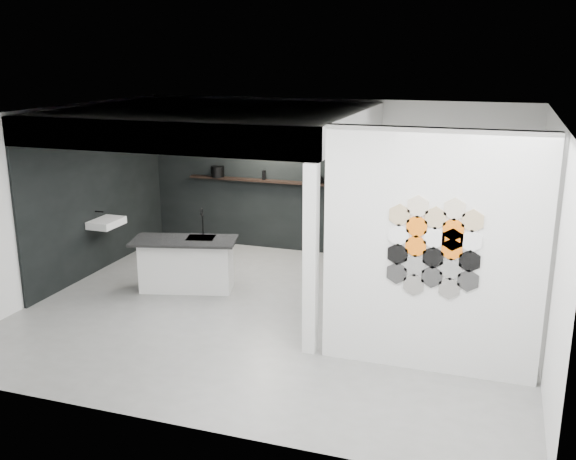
# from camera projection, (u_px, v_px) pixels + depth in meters

# --- Properties ---
(floor) EXTENTS (7.00, 6.00, 0.01)m
(floor) POSITION_uv_depth(u_px,v_px,m) (275.00, 313.00, 9.11)
(floor) COLOR slate
(partition_panel) EXTENTS (2.45, 0.15, 2.80)m
(partition_panel) POSITION_uv_depth(u_px,v_px,m) (432.00, 254.00, 7.14)
(partition_panel) COLOR silver
(partition_panel) RESTS_ON floor
(bay_clad_back) EXTENTS (4.40, 0.04, 2.35)m
(bay_clad_back) POSITION_uv_depth(u_px,v_px,m) (262.00, 186.00, 11.91)
(bay_clad_back) COLOR black
(bay_clad_back) RESTS_ON floor
(bay_clad_left) EXTENTS (0.04, 4.00, 2.35)m
(bay_clad_left) POSITION_uv_depth(u_px,v_px,m) (100.00, 200.00, 10.77)
(bay_clad_left) COLOR black
(bay_clad_left) RESTS_ON floor
(bulkhead) EXTENTS (4.40, 4.00, 0.40)m
(bulkhead) POSITION_uv_depth(u_px,v_px,m) (215.00, 122.00, 9.74)
(bulkhead) COLOR silver
(bulkhead) RESTS_ON corner_column
(corner_column) EXTENTS (0.16, 0.16, 2.35)m
(corner_column) POSITION_uv_depth(u_px,v_px,m) (311.00, 261.00, 7.63)
(corner_column) COLOR silver
(corner_column) RESTS_ON floor
(fascia_beam) EXTENTS (4.40, 0.16, 0.40)m
(fascia_beam) POSITION_uv_depth(u_px,v_px,m) (151.00, 137.00, 7.99)
(fascia_beam) COLOR silver
(fascia_beam) RESTS_ON corner_column
(wall_basin) EXTENTS (0.40, 0.60, 0.12)m
(wall_basin) POSITION_uv_depth(u_px,v_px,m) (106.00, 223.00, 10.61)
(wall_basin) COLOR silver
(wall_basin) RESTS_ON bay_clad_left
(display_shelf) EXTENTS (3.00, 0.15, 0.04)m
(display_shelf) POSITION_uv_depth(u_px,v_px,m) (265.00, 181.00, 11.75)
(display_shelf) COLOR black
(display_shelf) RESTS_ON bay_clad_back
(kitchen_island) EXTENTS (1.70, 1.07, 1.27)m
(kitchen_island) POSITION_uv_depth(u_px,v_px,m) (186.00, 263.00, 9.89)
(kitchen_island) COLOR silver
(kitchen_island) RESTS_ON floor
(stockpot) EXTENTS (0.29, 0.29, 0.20)m
(stockpot) POSITION_uv_depth(u_px,v_px,m) (218.00, 171.00, 12.01)
(stockpot) COLOR black
(stockpot) RESTS_ON display_shelf
(kettle) EXTENTS (0.17, 0.17, 0.14)m
(kettle) POSITION_uv_depth(u_px,v_px,m) (319.00, 179.00, 11.41)
(kettle) COLOR black
(kettle) RESTS_ON display_shelf
(glass_bowl) EXTENTS (0.19, 0.19, 0.11)m
(glass_bowl) POSITION_uv_depth(u_px,v_px,m) (337.00, 181.00, 11.32)
(glass_bowl) COLOR gray
(glass_bowl) RESTS_ON display_shelf
(glass_vase) EXTENTS (0.12, 0.12, 0.15)m
(glass_vase) POSITION_uv_depth(u_px,v_px,m) (337.00, 180.00, 11.31)
(glass_vase) COLOR gray
(glass_vase) RESTS_ON display_shelf
(bottle_dark) EXTENTS (0.08, 0.08, 0.17)m
(bottle_dark) POSITION_uv_depth(u_px,v_px,m) (264.00, 175.00, 11.73)
(bottle_dark) COLOR black
(bottle_dark) RESTS_ON display_shelf
(utensil_cup) EXTENTS (0.11, 0.11, 0.11)m
(utensil_cup) POSITION_uv_depth(u_px,v_px,m) (218.00, 174.00, 12.02)
(utensil_cup) COLOR black
(utensil_cup) RESTS_ON display_shelf
(hex_tile_cluster) EXTENTS (1.04, 0.02, 1.16)m
(hex_tile_cluster) POSITION_uv_depth(u_px,v_px,m) (434.00, 247.00, 7.03)
(hex_tile_cluster) COLOR #2D2D2D
(hex_tile_cluster) RESTS_ON partition_panel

